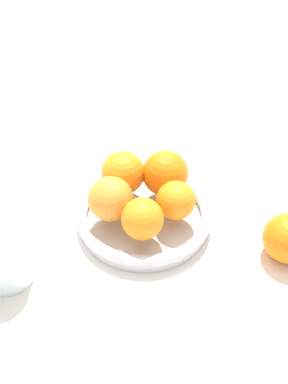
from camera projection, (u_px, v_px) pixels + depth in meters
ground_plane at (144, 222)px, 0.66m from camera, size 4.00×4.00×0.00m
fruit_bowl at (144, 215)px, 0.65m from camera, size 0.23×0.23×0.03m
orange_pile at (142, 188)px, 0.62m from camera, size 0.18×0.18×0.08m
stray_orange at (288, 238)px, 0.58m from camera, size 0.08×0.08×0.08m
drinking_glass at (3, 256)px, 0.54m from camera, size 0.07×0.07×0.09m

